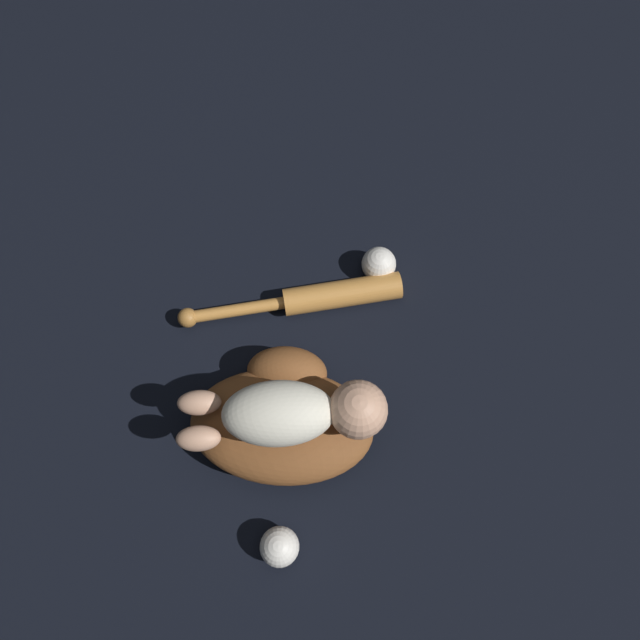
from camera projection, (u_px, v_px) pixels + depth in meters
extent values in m
plane|color=black|center=(304.00, 437.00, 1.20)|extent=(6.00, 6.00, 0.00)
ellipsoid|color=brown|center=(282.00, 425.00, 1.15)|extent=(0.39, 0.31, 0.11)
ellipsoid|color=brown|center=(287.00, 372.00, 1.19)|extent=(0.18, 0.14, 0.11)
ellipsoid|color=silver|center=(278.00, 413.00, 1.06)|extent=(0.22, 0.19, 0.10)
sphere|color=tan|center=(358.00, 409.00, 1.06)|extent=(0.10, 0.10, 0.10)
ellipsoid|color=tan|center=(199.00, 403.00, 1.09)|extent=(0.09, 0.07, 0.04)
ellipsoid|color=tan|center=(198.00, 438.00, 1.07)|extent=(0.09, 0.07, 0.04)
cylinder|color=#C6843D|center=(342.00, 294.00, 1.27)|extent=(0.23, 0.17, 0.06)
cylinder|color=#C6843D|center=(236.00, 310.00, 1.26)|extent=(0.18, 0.13, 0.03)
sphere|color=#A97034|center=(188.00, 318.00, 1.25)|extent=(0.04, 0.04, 0.04)
sphere|color=white|center=(379.00, 264.00, 1.29)|extent=(0.07, 0.07, 0.07)
sphere|color=white|center=(279.00, 547.00, 1.09)|extent=(0.07, 0.07, 0.07)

